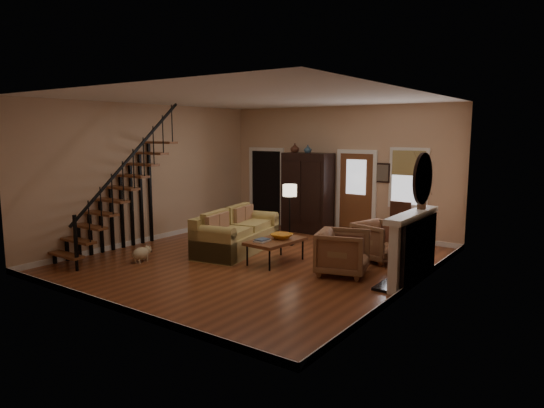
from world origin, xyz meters
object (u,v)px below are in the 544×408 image
Objects in this scene: armchair_right at (379,241)px; sofa at (237,232)px; floor_lamp at (290,215)px; armchair_left at (343,252)px; armoire at (308,193)px; coffee_table at (276,251)px; side_chair at (397,224)px.

sofa is at bearing 125.61° from armchair_right.
floor_lamp is (0.60, 1.22, 0.28)m from sofa.
floor_lamp reaches higher than sofa.
armchair_left is 1.03× the size of armchair_right.
coffee_table is at bearing -70.15° from armoire.
coffee_table is 1.51m from armchair_left.
armchair_right is (2.75, -1.66, -0.64)m from armoire.
side_chair is at bearing 32.67° from floor_lamp.
sofa is 2.54× the size of armchair_left.
armchair_left is at bearing -15.46° from sofa.
side_chair is at bearing 32.65° from sofa.
sofa reaches higher than armchair_left.
armchair_left is (2.74, -0.22, -0.02)m from sofa.
floor_lamp is (-2.30, 0.11, 0.31)m from armchair_right.
armoire is 2.28× the size of armchair_left.
armoire reaches higher than armchair_right.
armchair_right is at bearing 9.95° from sofa.
coffee_table is 1.22× the size of side_chair.
sofa is 3.11m from armchair_right.
coffee_table is at bearing -117.08° from side_chair.
side_chair is (2.55, -0.20, -0.54)m from armoire.
sofa is (-0.15, -2.76, -0.61)m from armoire.
floor_lamp reaches higher than coffee_table.
sofa is 2.75m from armchair_left.
side_chair reaches higher than armchair_right.
armoire is at bearing 106.25° from floor_lamp.
side_chair reaches higher than armchair_left.
floor_lamp is at bearing 52.80° from sofa.
armchair_right is 1.48m from side_chair.
armoire is 2.83m from sofa.
armoire is 2.61m from side_chair.
sofa is at bearing -116.37° from floor_lamp.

